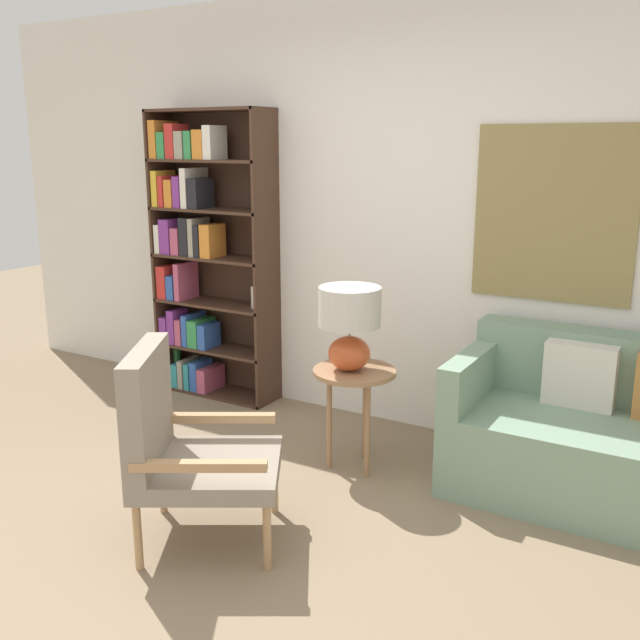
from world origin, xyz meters
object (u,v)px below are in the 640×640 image
bookshelf (201,253)px  side_table (354,383)px  table_lamp (350,320)px  armchair (180,439)px  couch (617,441)px

bookshelf → side_table: size_ratio=3.47×
side_table → table_lamp: 0.36m
bookshelf → side_table: bookshelf is taller
side_table → table_lamp: bearing=-135.6°
bookshelf → armchair: (1.22, -1.65, -0.53)m
table_lamp → side_table: bearing=44.4°
bookshelf → side_table: 1.73m
couch → table_lamp: 1.50m
armchair → couch: size_ratio=0.57×
table_lamp → armchair: bearing=-106.2°
bookshelf → armchair: size_ratio=2.19×
couch → table_lamp: (-1.35, -0.37, 0.54)m
bookshelf → couch: 2.96m
side_table → armchair: bearing=-107.0°
bookshelf → side_table: bearing=-20.8°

